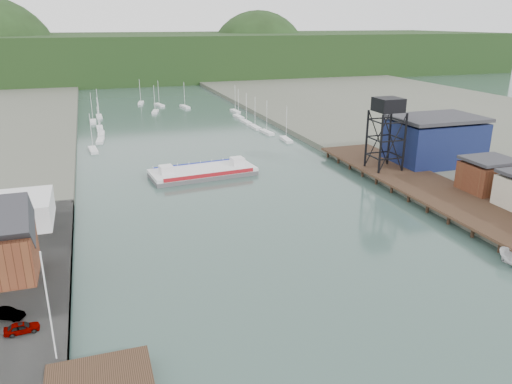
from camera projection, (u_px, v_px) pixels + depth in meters
ground at (391, 365)px, 52.14m from camera, size 600.00×600.00×0.00m
east_land at (506, 139)px, 151.37m from camera, size 120.00×400.00×3.20m
east_pier at (425, 185)px, 102.93m from camera, size 14.00×70.00×2.45m
flagpole at (49, 307)px, 48.78m from camera, size 0.16×0.16×12.00m
lift_tower at (388, 109)px, 109.51m from camera, size 6.50×6.50×16.00m
blue_shed at (435, 141)px, 118.58m from camera, size 20.50×14.50×11.30m
marina_sailboats at (173, 121)px, 176.25m from camera, size 57.71×92.65×0.90m
distant_hills at (123, 60)px, 317.87m from camera, size 500.00×120.00×80.00m
chain_ferry at (203, 172)px, 115.33m from camera, size 24.75×11.95×3.44m
car_west_a at (22, 328)px, 54.71m from camera, size 3.79×1.81×1.25m
car_west_b at (8, 314)px, 57.32m from camera, size 3.93×2.88×1.24m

